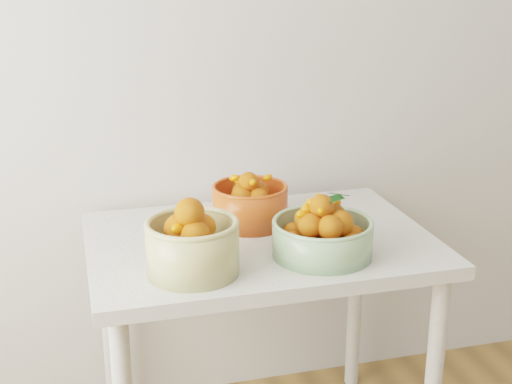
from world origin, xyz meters
TOP-DOWN VIEW (x-y plane):
  - table at (-0.22, 1.60)m, footprint 1.00×0.70m
  - bowl_cream at (-0.46, 1.41)m, footprint 0.25×0.25m
  - bowl_green at (-0.09, 1.43)m, footprint 0.34×0.34m
  - bowl_orange at (-0.22, 1.72)m, footprint 0.28×0.28m

SIDE VIEW (x-z plane):
  - table at x=-0.22m, z-range 0.28..1.03m
  - bowl_green at x=-0.09m, z-range 0.72..0.90m
  - bowl_orange at x=-0.22m, z-range 0.73..0.90m
  - bowl_cream at x=-0.46m, z-range 0.72..0.93m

